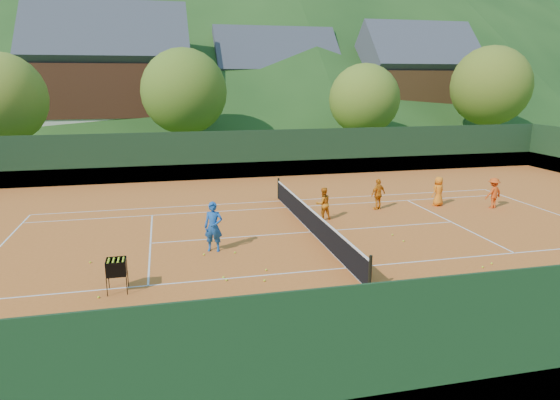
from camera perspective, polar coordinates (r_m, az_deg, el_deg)
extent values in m
plane|color=#2A4C17|center=(20.52, 3.60, -3.72)|extent=(400.00, 400.00, 0.00)
cube|color=#C35B1F|center=(20.51, 3.60, -3.69)|extent=(40.00, 24.00, 0.02)
imported|color=#184D9D|center=(18.16, -7.62, -3.05)|extent=(0.77, 0.62, 1.83)
imported|color=orange|center=(22.15, 4.95, -0.42)|extent=(0.78, 0.65, 1.46)
imported|color=orange|center=(24.27, 11.15, 0.66)|extent=(0.95, 0.67, 1.49)
imported|color=orange|center=(25.72, 17.64, 0.96)|extent=(0.83, 0.69, 1.45)
imported|color=#E34C14|center=(26.19, 23.20, 0.75)|extent=(1.07, 0.78, 1.49)
sphere|color=#C4E826|center=(12.74, 1.49, -14.79)|extent=(0.07, 0.07, 0.07)
sphere|color=#C4E826|center=(16.44, 8.46, -8.14)|extent=(0.07, 0.07, 0.07)
sphere|color=#C4E826|center=(13.70, -1.49, -12.63)|extent=(0.07, 0.07, 0.07)
sphere|color=#C4E826|center=(15.63, -1.79, -9.18)|extent=(0.07, 0.07, 0.07)
sphere|color=#C4E826|center=(19.82, 13.94, -4.57)|extent=(0.07, 0.07, 0.07)
sphere|color=#C4E826|center=(14.00, 8.58, -12.17)|extent=(0.07, 0.07, 0.07)
sphere|color=#C4E826|center=(12.16, -1.24, -16.26)|extent=(0.07, 0.07, 0.07)
sphere|color=#C4E826|center=(18.27, -20.88, -6.66)|extent=(0.07, 0.07, 0.07)
sphere|color=#C4E826|center=(17.98, 22.14, -7.11)|extent=(0.07, 0.07, 0.07)
sphere|color=#C4E826|center=(18.08, -5.17, -6.00)|extent=(0.07, 0.07, 0.07)
sphere|color=#C4E826|center=(16.49, 22.51, -9.01)|extent=(0.07, 0.07, 0.07)
sphere|color=#C4E826|center=(13.65, -21.98, -13.80)|extent=(0.07, 0.07, 0.07)
sphere|color=#C4E826|center=(15.41, -20.03, -10.39)|extent=(0.07, 0.07, 0.07)
sphere|color=#C4E826|center=(18.44, 23.03, -6.68)|extent=(0.07, 0.07, 0.07)
sphere|color=#C4E826|center=(18.02, -8.70, -6.17)|extent=(0.07, 0.07, 0.07)
sphere|color=#C4E826|center=(15.95, -6.48, -8.77)|extent=(0.07, 0.07, 0.07)
sphere|color=#C4E826|center=(16.08, 25.74, -9.94)|extent=(0.07, 0.07, 0.07)
sphere|color=#C4E826|center=(20.49, 12.73, -3.90)|extent=(0.07, 0.07, 0.07)
sphere|color=#C4E826|center=(16.45, -1.59, -7.98)|extent=(0.07, 0.07, 0.07)
sphere|color=#C4E826|center=(15.75, -6.14, -9.08)|extent=(0.07, 0.07, 0.07)
sphere|color=#C4E826|center=(12.75, -26.17, -16.27)|extent=(0.07, 0.07, 0.07)
cube|color=white|center=(26.41, 29.15, -1.45)|extent=(0.06, 10.97, 0.00)
cube|color=white|center=(15.66, 9.44, -9.45)|extent=(23.77, 0.06, 0.00)
cube|color=silver|center=(25.62, 0.08, -0.10)|extent=(23.77, 0.06, 0.00)
cube|color=silver|center=(16.83, 7.66, -7.70)|extent=(23.77, 0.06, 0.00)
cube|color=silver|center=(24.33, 0.82, -0.85)|extent=(23.77, 0.06, 0.00)
cube|color=silver|center=(19.71, -14.58, -4.81)|extent=(0.06, 8.23, 0.00)
cube|color=white|center=(23.12, 18.99, -2.39)|extent=(0.06, 8.23, 0.00)
cube|color=silver|center=(20.51, 3.60, -3.65)|extent=(12.80, 0.06, 0.00)
cube|color=silver|center=(20.51, 3.60, -3.65)|extent=(0.06, 10.97, 0.00)
cube|color=black|center=(20.38, 3.62, -2.45)|extent=(0.03, 11.97, 0.90)
cube|color=white|center=(20.26, 3.64, -1.18)|extent=(0.05, 11.97, 0.06)
cylinder|color=black|center=(15.03, 10.26, -8.24)|extent=(0.10, 0.10, 1.10)
cylinder|color=black|center=(25.97, -0.17, 1.33)|extent=(0.10, 0.10, 1.10)
cube|color=black|center=(31.59, -2.64, 5.29)|extent=(40.00, 0.05, 3.00)
cube|color=#1A5D2C|center=(31.76, -2.62, 3.50)|extent=(40.40, 0.05, 1.00)
cube|color=black|center=(9.95, 24.74, -15.24)|extent=(40.00, 0.05, 3.00)
cube|color=#185421|center=(10.45, 24.16, -20.07)|extent=(40.40, 0.05, 1.00)
cylinder|color=black|center=(15.37, -19.18, -9.42)|extent=(0.02, 0.02, 0.55)
cylinder|color=black|center=(15.31, -17.11, -9.34)|extent=(0.02, 0.02, 0.55)
cylinder|color=black|center=(15.87, -18.98, -8.65)|extent=(0.02, 0.02, 0.55)
cylinder|color=black|center=(15.82, -16.98, -8.57)|extent=(0.02, 0.02, 0.55)
cube|color=black|center=(15.49, -18.14, -8.05)|extent=(0.55, 0.55, 0.02)
cube|color=black|center=(15.15, -18.28, -7.64)|extent=(0.55, 0.02, 0.45)
cube|color=black|center=(15.67, -18.12, -6.92)|extent=(0.55, 0.02, 0.45)
cube|color=black|center=(15.44, -19.22, -7.31)|extent=(0.02, 0.55, 0.45)
cube|color=black|center=(15.38, -17.17, -7.23)|extent=(0.02, 0.55, 0.45)
sphere|color=#CCE526|center=(15.17, -19.09, -6.90)|extent=(0.07, 0.07, 0.07)
sphere|color=#CCE526|center=(15.30, -19.04, -6.72)|extent=(0.07, 0.07, 0.07)
sphere|color=#CCE526|center=(15.43, -19.00, -6.55)|extent=(0.07, 0.07, 0.07)
sphere|color=#CCE526|center=(15.56, -18.95, -6.38)|extent=(0.07, 0.07, 0.07)
sphere|color=#CCE526|center=(15.16, -18.57, -6.88)|extent=(0.07, 0.07, 0.07)
sphere|color=#CCE526|center=(15.29, -18.53, -6.70)|extent=(0.07, 0.07, 0.07)
sphere|color=#CCE526|center=(15.41, -18.49, -6.53)|extent=(0.07, 0.07, 0.07)
sphere|color=#CCE526|center=(15.54, -18.44, -6.36)|extent=(0.07, 0.07, 0.07)
sphere|color=#CCE526|center=(15.15, -18.06, -6.86)|extent=(0.07, 0.07, 0.07)
sphere|color=#CCE526|center=(15.27, -18.02, -6.68)|extent=(0.07, 0.07, 0.07)
sphere|color=#CCE526|center=(15.40, -17.98, -6.51)|extent=(0.07, 0.07, 0.07)
sphere|color=#CCE526|center=(15.53, -17.94, -6.34)|extent=(0.07, 0.07, 0.07)
sphere|color=#CCE526|center=(15.13, -17.54, -6.83)|extent=(0.07, 0.07, 0.07)
sphere|color=#CCE526|center=(15.26, -17.50, -6.66)|extent=(0.07, 0.07, 0.07)
sphere|color=#CCE526|center=(15.39, -17.47, -6.48)|extent=(0.07, 0.07, 0.07)
sphere|color=#CCE526|center=(15.52, -17.44, -6.31)|extent=(0.07, 0.07, 0.07)
cube|color=beige|center=(49.15, -18.28, 7.53)|extent=(12.00, 9.00, 2.88)
cube|color=#371A0F|center=(48.93, -18.61, 11.81)|extent=(12.24, 9.18, 4.48)
cube|color=#3E3E45|center=(48.96, -18.87, 15.12)|extent=(13.80, 9.93, 9.93)
cube|color=beige|center=(54.23, -0.66, 8.53)|extent=(11.00, 8.00, 2.52)
cube|color=#3A2210|center=(54.04, -0.67, 11.93)|extent=(11.22, 8.16, 3.92)
cube|color=#3C3C43|center=(54.02, -0.67, 14.65)|extent=(12.65, 8.82, 8.82)
cube|color=beige|center=(55.30, 14.75, 8.28)|extent=(10.00, 8.00, 2.70)
cube|color=#38200F|center=(55.11, 14.97, 11.85)|extent=(10.20, 8.16, 4.20)
cube|color=#42424A|center=(55.11, 15.14, 14.65)|extent=(11.50, 8.82, 8.82)
cylinder|color=#3D2518|center=(38.45, -28.69, 4.87)|extent=(0.36, 0.36, 2.70)
sphere|color=#587B20|center=(38.17, -29.30, 10.09)|extent=(6.00, 6.00, 6.00)
cylinder|color=#41291A|center=(39.05, -10.64, 6.56)|extent=(0.36, 0.36, 2.88)
sphere|color=#406B1C|center=(38.78, -10.89, 12.07)|extent=(6.40, 6.40, 6.40)
cylinder|color=#432A1B|center=(41.16, 9.43, 6.71)|extent=(0.36, 0.36, 2.52)
sphere|color=#49701E|center=(40.90, 9.61, 11.29)|extent=(5.60, 5.60, 5.60)
cylinder|color=#3F2819|center=(47.84, 22.48, 7.14)|extent=(0.36, 0.36, 3.06)
sphere|color=#4C6B1C|center=(47.62, 22.93, 11.91)|extent=(6.80, 6.80, 6.80)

